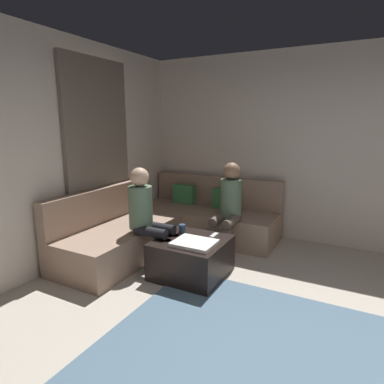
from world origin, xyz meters
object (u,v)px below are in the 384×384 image
Objects in this scene: coffee_mug at (182,228)px; person_on_couch_back at (228,205)px; game_remote at (214,235)px; person_on_couch_side at (148,214)px; ottoman at (191,257)px; sectional_couch at (172,225)px.

person_on_couch_back is at bearing 60.72° from coffee_mug.
game_remote is at bearing 95.89° from person_on_couch_back.
person_on_couch_side reaches higher than game_remote.
person_on_couch_back reaches higher than ottoman.
person_on_couch_side is at bearing -174.49° from ottoman.
sectional_couch is 3.36× the size of ottoman.
person_on_couch_back is (-0.06, 0.57, 0.23)m from game_remote.
ottoman is 0.36m from game_remote.
coffee_mug is at bearing 125.11° from person_on_couch_side.
person_on_couch_side is at bearing -144.89° from coffee_mug.
game_remote is (0.18, 0.22, 0.22)m from ottoman.
person_on_couch_back and person_on_couch_side have the same top height.
person_on_couch_side is (-0.55, -0.05, 0.45)m from ottoman.
ottoman is at bearing 81.26° from person_on_couch_back.
sectional_couch is 0.88m from person_on_couch_side.
sectional_couch reaches higher than ottoman.
ottoman is 0.71m from person_on_couch_side.
sectional_couch reaches higher than coffee_mug.
sectional_couch is 2.12× the size of person_on_couch_back.
coffee_mug is at bearing -174.29° from game_remote.
person_on_couch_side is (-0.67, -0.84, 0.00)m from person_on_couch_back.
person_on_couch_side is at bearing -79.37° from sectional_couch.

